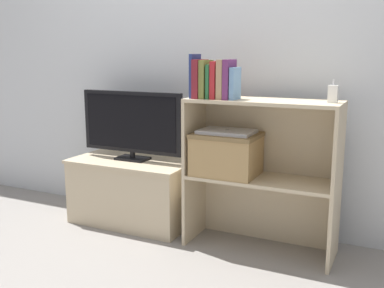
{
  "coord_description": "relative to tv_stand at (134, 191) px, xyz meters",
  "views": [
    {
      "loc": [
        1.19,
        -2.31,
        1.16
      ],
      "look_at": [
        0.0,
        0.17,
        0.61
      ],
      "focal_mm": 42.0,
      "sensor_mm": 36.0,
      "label": 1
    }
  ],
  "objects": [
    {
      "name": "baby_monitor",
      "position": [
        1.31,
        -0.06,
        0.73
      ],
      "size": [
        0.05,
        0.03,
        0.12
      ],
      "color": "white",
      "rests_on": "bookshelf_upper_tier"
    },
    {
      "name": "laptop",
      "position": [
        0.72,
        -0.07,
        0.48
      ],
      "size": [
        0.32,
        0.22,
        0.02
      ],
      "color": "#BCBCC1",
      "rests_on": "storage_basket_left"
    },
    {
      "name": "book_tan",
      "position": [
        0.71,
        -0.12,
        0.79
      ],
      "size": [
        0.04,
        0.13,
        0.22
      ],
      "color": "tan",
      "rests_on": "bookshelf_upper_tier"
    },
    {
      "name": "book_plum",
      "position": [
        0.75,
        -0.12,
        0.79
      ],
      "size": [
        0.03,
        0.14,
        0.23
      ],
      "color": "#6B2D66",
      "rests_on": "bookshelf_upper_tier"
    },
    {
      "name": "book_skyblue",
      "position": [
        0.78,
        -0.12,
        0.77
      ],
      "size": [
        0.03,
        0.13,
        0.18
      ],
      "color": "#709ECC",
      "rests_on": "bookshelf_upper_tier"
    },
    {
      "name": "bookshelf_upper_tier",
      "position": [
        0.93,
        0.0,
        0.51
      ],
      "size": [
        0.88,
        0.34,
        0.46
      ],
      "color": "#CCB793",
      "rests_on": "bookshelf_lower_tier"
    },
    {
      "name": "tv",
      "position": [
        -0.0,
        -0.0,
        0.47
      ],
      "size": [
        0.76,
        0.14,
        0.47
      ],
      "color": "black",
      "rests_on": "tv_stand"
    },
    {
      "name": "book_crimson",
      "position": [
        0.67,
        -0.12,
        0.79
      ],
      "size": [
        0.03,
        0.13,
        0.22
      ],
      "color": "#B22328",
      "rests_on": "bookshelf_upper_tier"
    },
    {
      "name": "book_forest",
      "position": [
        0.64,
        -0.12,
        0.78
      ],
      "size": [
        0.02,
        0.13,
        0.2
      ],
      "color": "#286638",
      "rests_on": "bookshelf_upper_tier"
    },
    {
      "name": "bookshelf_lower_tier",
      "position": [
        0.93,
        0.0,
        0.06
      ],
      "size": [
        0.88,
        0.34,
        0.45
      ],
      "color": "#CCB793",
      "rests_on": "ground_plane"
    },
    {
      "name": "book_maroon",
      "position": [
        0.56,
        -0.12,
        0.79
      ],
      "size": [
        0.04,
        0.16,
        0.22
      ],
      "color": "maroon",
      "rests_on": "bookshelf_upper_tier"
    },
    {
      "name": "book_navy",
      "position": [
        0.53,
        -0.12,
        0.81
      ],
      "size": [
        0.02,
        0.13,
        0.26
      ],
      "color": "navy",
      "rests_on": "bookshelf_upper_tier"
    },
    {
      "name": "ground_plane",
      "position": [
        0.48,
        -0.23,
        -0.22
      ],
      "size": [
        16.0,
        16.0,
        0.0
      ],
      "primitive_type": "plane",
      "color": "gray"
    },
    {
      "name": "wall_back",
      "position": [
        0.48,
        0.26,
        0.98
      ],
      "size": [
        10.0,
        0.05,
        2.4
      ],
      "color": "silver",
      "rests_on": "ground_plane"
    },
    {
      "name": "book_olive",
      "position": [
        0.6,
        -0.12,
        0.79
      ],
      "size": [
        0.03,
        0.14,
        0.22
      ],
      "color": "olive",
      "rests_on": "bookshelf_upper_tier"
    },
    {
      "name": "storage_basket_left",
      "position": [
        0.72,
        -0.07,
        0.36
      ],
      "size": [
        0.38,
        0.3,
        0.25
      ],
      "color": "tan",
      "rests_on": "bookshelf_lower_tier"
    },
    {
      "name": "tv_stand",
      "position": [
        0.0,
        0.0,
        0.0
      ],
      "size": [
        0.84,
        0.47,
        0.45
      ],
      "color": "#CCB793",
      "rests_on": "ground_plane"
    }
  ]
}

